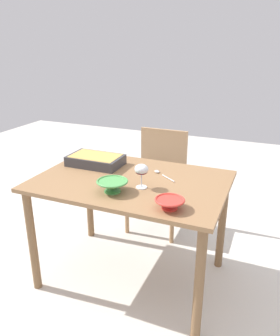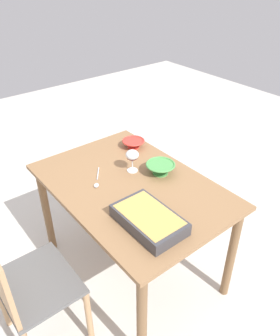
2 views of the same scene
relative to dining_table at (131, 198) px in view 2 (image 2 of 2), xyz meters
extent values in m
plane|color=beige|center=(0.00, 0.00, -0.65)|extent=(8.00, 8.00, 0.00)
cube|color=olive|center=(0.00, 0.00, 0.10)|extent=(1.23, 0.84, 0.03)
cylinder|color=brown|center=(-0.56, -0.36, -0.29)|extent=(0.06, 0.06, 0.74)
cylinder|color=brown|center=(0.56, -0.36, -0.29)|extent=(0.06, 0.06, 0.74)
cylinder|color=brown|center=(-0.56, 0.36, -0.29)|extent=(0.06, 0.06, 0.74)
cylinder|color=brown|center=(0.56, 0.36, -0.29)|extent=(0.06, 0.06, 0.74)
cube|color=#595959|center=(0.08, -0.70, -0.19)|extent=(0.45, 0.39, 0.02)
cylinder|color=tan|center=(0.28, -0.53, -0.43)|extent=(0.04, 0.04, 0.45)
cylinder|color=tan|center=(-0.13, -0.53, -0.43)|extent=(0.04, 0.04, 0.45)
cylinder|color=tan|center=(-0.13, -0.88, -0.43)|extent=(0.04, 0.04, 0.45)
cylinder|color=white|center=(-0.11, 0.10, 0.11)|extent=(0.07, 0.07, 0.01)
cylinder|color=white|center=(-0.11, 0.10, 0.16)|extent=(0.01, 0.01, 0.08)
ellipsoid|color=white|center=(-0.11, 0.10, 0.23)|extent=(0.09, 0.09, 0.06)
ellipsoid|color=#4C0A19|center=(-0.11, 0.10, 0.21)|extent=(0.07, 0.07, 0.03)
cube|color=#38383D|center=(0.35, -0.15, 0.14)|extent=(0.39, 0.24, 0.07)
cube|color=tan|center=(0.35, -0.15, 0.17)|extent=(0.35, 0.21, 0.02)
cylinder|color=#4C994C|center=(0.02, 0.22, 0.11)|extent=(0.10, 0.10, 0.01)
cone|color=#4C994C|center=(0.02, 0.22, 0.15)|extent=(0.18, 0.18, 0.06)
torus|color=#4C994C|center=(0.02, 0.22, 0.18)|extent=(0.19, 0.19, 0.01)
cylinder|color=red|center=(-0.36, 0.30, 0.11)|extent=(0.08, 0.08, 0.01)
cone|color=red|center=(-0.36, 0.30, 0.14)|extent=(0.15, 0.15, 0.04)
torus|color=red|center=(-0.36, 0.30, 0.16)|extent=(0.16, 0.16, 0.01)
cylinder|color=silver|center=(-0.22, -0.10, 0.11)|extent=(0.11, 0.09, 0.01)
ellipsoid|color=silver|center=(-0.11, -0.18, 0.12)|extent=(0.05, 0.05, 0.01)
camera|label=1|loc=(-0.83, 1.83, 0.94)|focal=35.54mm
camera|label=2|loc=(1.34, -1.00, 1.31)|focal=35.65mm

